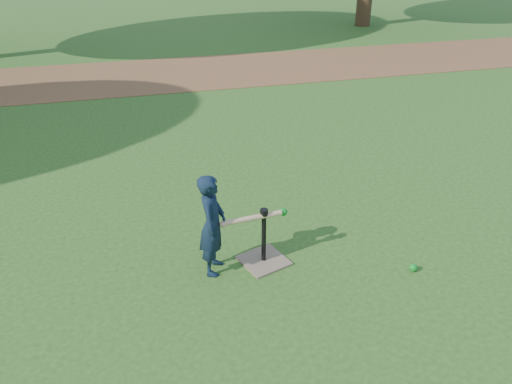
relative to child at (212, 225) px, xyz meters
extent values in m
plane|color=#285116|center=(0.83, -0.05, -0.52)|extent=(80.00, 80.00, 0.00)
cube|color=brown|center=(0.83, 7.45, -0.52)|extent=(24.00, 3.00, 0.01)
imported|color=black|center=(0.00, 0.00, 0.00)|extent=(0.37, 0.44, 1.04)
sphere|color=#0C861D|center=(1.90, -0.53, -0.48)|extent=(0.08, 0.08, 0.08)
cube|color=#806751|center=(0.51, 0.00, -0.51)|extent=(0.54, 0.54, 0.02)
cylinder|color=black|center=(0.51, 0.00, -0.22)|extent=(0.05, 0.05, 0.55)
cylinder|color=black|center=(0.51, 0.00, 0.06)|extent=(0.08, 0.08, 0.06)
cylinder|color=tan|center=(0.39, -0.02, 0.03)|extent=(0.60, 0.11, 0.05)
sphere|color=tan|center=(0.09, -0.06, 0.03)|extent=(0.06, 0.06, 0.06)
sphere|color=#0C861D|center=(0.72, 0.03, 0.01)|extent=(0.08, 0.08, 0.08)
camera|label=1|loc=(-0.64, -3.98, 2.52)|focal=35.00mm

